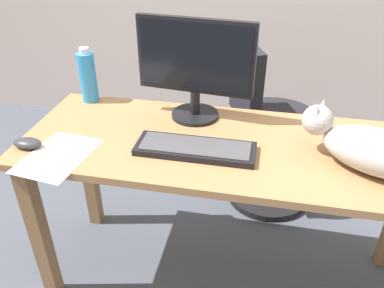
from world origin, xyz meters
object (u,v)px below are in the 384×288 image
at_px(keyboard, 195,148).
at_px(water_bottle, 88,77).
at_px(monitor, 195,66).
at_px(cat, 370,148).
at_px(office_chair, 266,137).
at_px(computer_mouse, 27,143).

bearing_deg(keyboard, water_bottle, 149.10).
relative_size(monitor, cat, 0.87).
bearing_deg(office_chair, keyboard, -109.89).
height_order(cat, computer_mouse, cat).
height_order(office_chair, water_bottle, water_bottle).
distance_m(office_chair, cat, 0.88).
distance_m(cat, computer_mouse, 1.22).
relative_size(monitor, computer_mouse, 4.36).
relative_size(keyboard, computer_mouse, 4.00).
xyz_separation_m(monitor, keyboard, (0.06, -0.27, -0.21)).
distance_m(keyboard, computer_mouse, 0.63).
bearing_deg(office_chair, water_bottle, -154.86).
distance_m(office_chair, computer_mouse, 1.25).
distance_m(monitor, cat, 0.71).
relative_size(cat, water_bottle, 2.23).
bearing_deg(monitor, office_chair, 54.66).
relative_size(keyboard, water_bottle, 1.77).
bearing_deg(monitor, computer_mouse, -146.89).
bearing_deg(cat, monitor, 158.27).
distance_m(keyboard, cat, 0.60).
xyz_separation_m(office_chair, monitor, (-0.31, -0.44, 0.55)).
xyz_separation_m(keyboard, cat, (0.59, 0.01, 0.07)).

